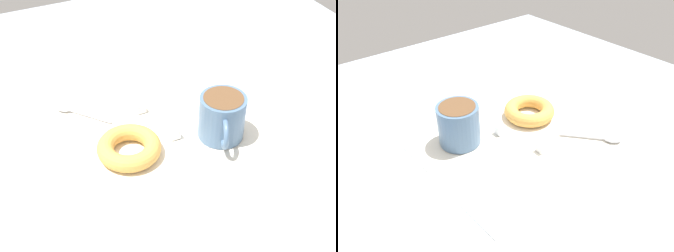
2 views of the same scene
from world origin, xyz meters
The scene contains 7 objects.
ground_plane centered at (0.00, 0.00, -1.00)cm, with size 120.00×120.00×2.00cm, color #99A8B7.
napkin centered at (2.90, -0.70, 0.15)cm, with size 35.96×35.96×0.30cm, color white.
coffee_cup centered at (7.09, 7.79, 4.56)cm, with size 10.92×8.20×8.24cm.
donut centered at (4.70, -8.88, 1.78)cm, with size 11.08×11.08×2.95cm, color gold.
spoon centered at (-11.26, -14.69, 0.70)cm, with size 10.34×9.10×0.90cm.
sugar_cube centered at (-5.60, -2.56, 1.18)cm, with size 1.75×1.75×1.75cm, color white.
sugar_cube_extra centered at (3.98, 0.31, 1.22)cm, with size 1.85×1.85×1.85cm, color white.
Camera 2 is at (-38.68, 33.80, 41.14)cm, focal length 35.00 mm.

